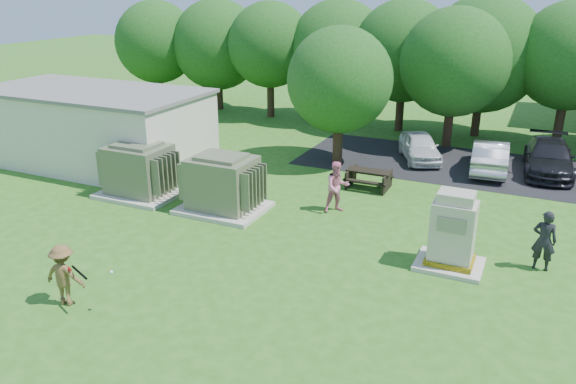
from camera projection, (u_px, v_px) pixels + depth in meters
The scene contains 16 objects.
ground at pixel (227, 283), 15.38m from camera, with size 120.00×120.00×0.00m, color #2D6619.
service_building at pixel (93, 128), 25.10m from camera, with size 10.00×5.00×3.20m, color beige.
service_building_roof at pixel (89, 91), 24.52m from camera, with size 10.20×5.20×0.15m, color slate.
parking_strip at pixel (528, 174), 24.11m from camera, with size 20.00×6.00×0.01m, color #232326.
transformer_left at pixel (139, 171), 21.43m from camera, with size 3.00×2.40×2.07m.
transformer_right at pixel (223, 185), 19.97m from camera, with size 3.00×2.40×2.07m.
generator_cabinet at pixel (452, 235), 15.92m from camera, with size 1.88×1.54×2.29m.
picnic_table at pixel (369, 177), 22.32m from camera, with size 1.74×1.31×0.75m.
batter at pixel (64, 275), 14.10m from camera, with size 1.06×0.61×1.64m, color brown.
person_by_generator at pixel (544, 240), 15.82m from camera, with size 0.65×0.43×1.79m, color black.
person_at_picnic at pixel (337, 187), 19.87m from camera, with size 0.90×0.70×1.86m, color pink.
car_white at pixel (420, 147), 25.88m from camera, with size 1.49×3.69×1.26m, color silver.
car_silver_a at pixel (490, 156), 24.28m from camera, with size 1.45×4.16×1.37m, color #A5A5A9.
car_dark at pixel (549, 157), 24.09m from camera, with size 1.93×4.74×1.38m, color black.
batting_equipment at pixel (82, 272), 13.71m from camera, with size 1.37×0.45×0.17m.
tree_row at pixel (436, 56), 28.98m from camera, with size 41.30×13.30×7.30m.
Camera 1 is at (7.20, -11.59, 7.71)m, focal length 35.00 mm.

